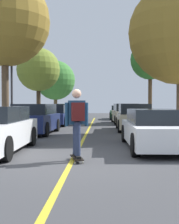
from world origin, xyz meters
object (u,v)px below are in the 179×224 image
Objects in this scene: parked_car_right_nearest at (156,129)px; parked_car_right_far at (125,114)px; parked_car_left_farthest at (65,112)px; parked_car_right_farthest at (120,112)px; street_tree_left_nearest at (5,21)px; skateboarder at (77,119)px; streetlamp at (12,64)px; street_tree_left_near at (38,70)px; street_tree_left_far at (55,80)px; parked_car_right_near at (134,117)px; skateboard at (77,158)px; parked_car_left_near at (35,119)px; parked_car_left_far at (54,115)px; street_tree_right_near at (150,60)px.

parked_car_right_nearest is 12.45m from parked_car_right_far.
parked_car_left_farthest reaches higher than parked_car_right_farthest.
parked_car_right_nearest is at bearing -73.30° from parked_car_left_farthest.
street_tree_left_nearest is 10.49m from skateboarder.
parked_car_right_far is 6.20m from parked_car_right_farthest.
streetlamp is at bearing 115.18° from skateboarder.
street_tree_left_near is at bearing 90.00° from street_tree_left_nearest.
street_tree_left_nearest is at bearing -90.00° from street_tree_left_near.
street_tree_left_far is (-6.72, 4.71, 3.33)m from parked_car_right_farthest.
parked_car_right_farthest is 21.13m from skateboarder.
parked_car_right_far is 7.78m from street_tree_left_near.
skateboard is at bearing -104.65° from parked_car_right_near.
parked_car_left_near is 0.92× the size of parked_car_left_farthest.
parked_car_left_far is at bearing 64.45° from streetlamp.
parked_car_right_farthest is (4.89, 8.15, -0.02)m from parked_car_left_far.
parked_car_left_far is at bearing -81.88° from street_tree_left_far.
street_tree_right_near is (1.83, 0.48, 3.91)m from parked_car_right_far.
parked_car_right_farthest is at bearing 83.66° from skateboard.
parked_car_left_farthest is at bearing 90.01° from parked_car_left_far.
parked_car_right_farthest is at bearing 90.00° from parked_car_right_nearest.
skateboarder is (4.40, -8.31, -4.63)m from street_tree_left_nearest.
street_tree_left_near is 3.41× the size of skateboarder.
parked_car_right_far is at bearing 90.01° from parked_car_right_near.
skateboard is (2.56, -6.92, -0.62)m from parked_car_left_near.
street_tree_left_near is at bearing -147.60° from parked_car_right_farthest.
street_tree_left_near is 17.73m from skateboard.
parked_car_left_farthest is at bearing 79.51° from streetlamp.
parked_car_left_far is 13.08m from skateboard.
parked_car_right_nearest is 0.98× the size of parked_car_right_far.
skateboard is (4.39, -16.70, -4.02)m from street_tree_left_near.
streetlamp is at bearing -89.71° from street_tree_left_far.
street_tree_left_far is 1.00× the size of street_tree_right_near.
skateboarder reaches higher than parked_car_left_far.
street_tree_left_far reaches higher than parked_car_left_near.
parked_car_right_far reaches higher than parked_car_right_near.
parked_car_right_nearest is at bearing 44.72° from skateboard.
skateboard is (2.56, -12.81, -0.57)m from parked_car_left_far.
skateboarder reaches higher than parked_car_left_farthest.
parked_car_left_near is at bearing -89.99° from parked_car_left_farthest.
street_tree_left_far reaches higher than parked_car_right_farthest.
parked_car_right_far is at bearing -38.16° from parked_car_left_farthest.
skateboarder is (-2.32, -21.00, 0.42)m from parked_car_right_farthest.
street_tree_right_near reaches higher than street_tree_left_far.
parked_car_right_near is 0.88× the size of parked_car_right_farthest.
parked_car_left_far is 8.17m from street_tree_right_near.
parked_car_right_nearest is at bearing -43.37° from parked_car_left_near.
street_tree_left_near is at bearing 90.63° from streetlamp.
street_tree_right_near is at bearing 51.07° from parked_car_left_near.
street_tree_right_near reaches higher than street_tree_left_near.
street_tree_left_near reaches higher than skateboarder.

